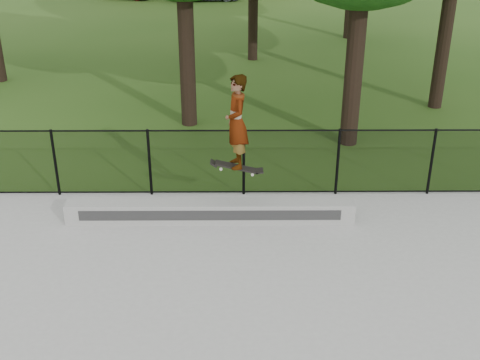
{
  "coord_description": "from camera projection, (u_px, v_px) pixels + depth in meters",
  "views": [
    {
      "loc": [
        -0.15,
        -5.79,
        5.94
      ],
      "look_at": [
        -0.09,
        4.2,
        1.2
      ],
      "focal_mm": 45.0,
      "sensor_mm": 36.0,
      "label": 1
    }
  ],
  "objects": [
    {
      "name": "skater_airborne",
      "position": [
        237.0,
        123.0,
        11.1
      ],
      "size": [
        0.82,
        0.72,
        1.96
      ],
      "color": "black",
      "rests_on": "ground"
    },
    {
      "name": "chainlink_fence",
      "position": [
        244.0,
        162.0,
        12.76
      ],
      "size": [
        16.06,
        0.06,
        1.5
      ],
      "color": "black",
      "rests_on": "concrete_slab"
    },
    {
      "name": "grind_ledge",
      "position": [
        210.0,
        212.0,
        11.9
      ],
      "size": [
        5.69,
        0.4,
        0.43
      ],
      "primitive_type": "cube",
      "color": "#B7B8B2",
      "rests_on": "concrete_slab"
    }
  ]
}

